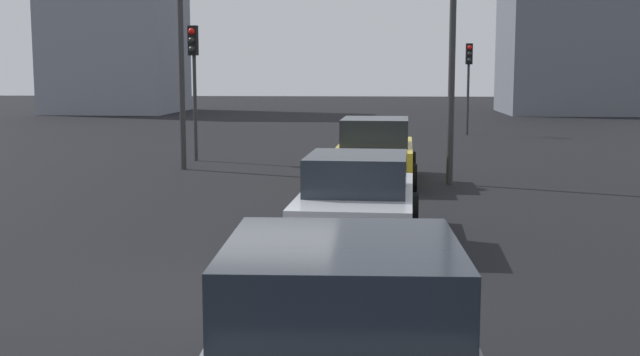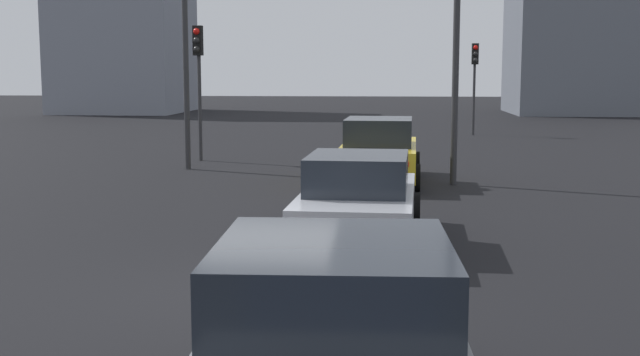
% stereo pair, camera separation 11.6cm
% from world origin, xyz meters
% --- Properties ---
extents(ground_plane, '(160.00, 160.00, 0.20)m').
position_xyz_m(ground_plane, '(0.00, 0.00, -0.10)').
color(ground_plane, black).
extents(car_yellow_left_lead, '(4.75, 2.16, 1.62)m').
position_xyz_m(car_yellow_left_lead, '(10.39, -1.67, 0.77)').
color(car_yellow_left_lead, gold).
rests_on(car_yellow_left_lead, ground_plane).
extents(car_silver_left_second, '(4.41, 2.10, 1.47)m').
position_xyz_m(car_silver_left_second, '(3.14, -1.43, 0.71)').
color(car_silver_left_second, '#A8AAB2').
rests_on(car_silver_left_second, ground_plane).
extents(car_grey_left_third, '(4.17, 2.16, 1.60)m').
position_xyz_m(car_grey_left_third, '(-4.02, -1.53, 0.76)').
color(car_grey_left_third, slate).
rests_on(car_grey_left_third, ground_plane).
extents(traffic_light_near_left, '(0.32, 0.29, 3.96)m').
position_xyz_m(traffic_light_near_left, '(25.86, -5.58, 2.85)').
color(traffic_light_near_left, '#2D2D30').
rests_on(traffic_light_near_left, ground_plane).
extents(traffic_light_near_right, '(0.33, 0.30, 4.15)m').
position_xyz_m(traffic_light_near_right, '(14.86, 3.94, 2.98)').
color(traffic_light_near_right, '#2D2D30').
rests_on(traffic_light_near_right, ground_plane).
extents(street_lamp_kerbside, '(0.56, 0.36, 6.92)m').
position_xyz_m(street_lamp_kerbside, '(10.21, -3.50, 4.10)').
color(street_lamp_kerbside, '#2D2D30').
rests_on(street_lamp_kerbside, ground_plane).
extents(street_lamp_far, '(0.56, 0.36, 7.93)m').
position_xyz_m(street_lamp_far, '(12.68, 3.78, 4.63)').
color(street_lamp_far, '#2D2D30').
rests_on(street_lamp_far, ground_plane).
extents(building_facade_left, '(8.46, 8.20, 11.23)m').
position_xyz_m(building_facade_left, '(44.82, -14.00, 5.61)').
color(building_facade_left, slate).
rests_on(building_facade_left, ground_plane).
extents(building_facade_center, '(8.73, 8.00, 13.32)m').
position_xyz_m(building_facade_center, '(44.09, 16.00, 6.66)').
color(building_facade_center, gray).
rests_on(building_facade_center, ground_plane).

